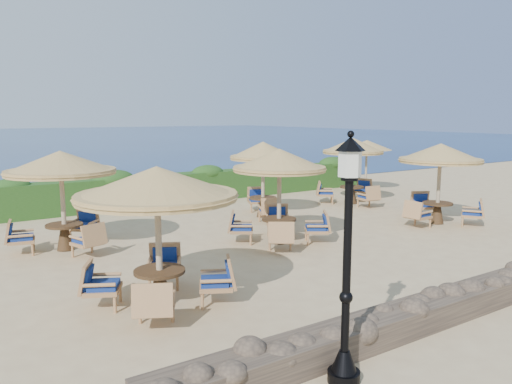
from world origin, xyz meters
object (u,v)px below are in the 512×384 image
object	(u,v)px
extra_parasol	(367,145)
cafe_set_3	(61,179)
cafe_set_2	(440,167)
cafe_set_4	(263,163)
cafe_set_1	(279,181)
lamp_post	(347,272)
cafe_set_5	(353,159)
cafe_set_0	(158,209)

from	to	relation	value
extra_parasol	cafe_set_3	distance (m)	14.53
cafe_set_2	cafe_set_4	bearing A→B (deg)	136.08
cafe_set_1	cafe_set_2	xyz separation A→B (m)	(5.87, -0.82, 0.11)
cafe_set_2	cafe_set_3	bearing A→B (deg)	163.24
lamp_post	cafe_set_2	world-z (taller)	lamp_post
extra_parasol	cafe_set_1	world-z (taller)	cafe_set_1
cafe_set_2	cafe_set_5	bearing A→B (deg)	86.28
cafe_set_0	cafe_set_3	distance (m)	5.11
cafe_set_4	cafe_set_2	bearing A→B (deg)	-43.92
extra_parasol	cafe_set_5	world-z (taller)	cafe_set_5
lamp_post	cafe_set_2	distance (m)	11.03
extra_parasol	cafe_set_5	distance (m)	3.53
cafe_set_4	cafe_set_1	bearing A→B (deg)	-116.87
cafe_set_2	cafe_set_3	size ratio (longest dim) A/B	0.97
lamp_post	cafe_set_4	world-z (taller)	lamp_post
cafe_set_4	extra_parasol	bearing A→B (deg)	17.15
cafe_set_3	cafe_set_0	bearing A→B (deg)	-83.30
cafe_set_0	cafe_set_2	bearing A→B (deg)	9.44
cafe_set_1	cafe_set_5	size ratio (longest dim) A/B	0.99
lamp_post	cafe_set_4	bearing A→B (deg)	61.69
cafe_set_2	cafe_set_4	distance (m)	5.86
cafe_set_1	cafe_set_3	bearing A→B (deg)	154.23
lamp_post	cafe_set_4	size ratio (longest dim) A/B	1.16
cafe_set_5	cafe_set_0	bearing A→B (deg)	-150.67
extra_parasol	cafe_set_0	bearing A→B (deg)	-149.32
cafe_set_2	cafe_set_1	bearing A→B (deg)	172.04
extra_parasol	cafe_set_4	world-z (taller)	cafe_set_4
lamp_post	extra_parasol	xyz separation A→B (m)	(12.60, 12.00, 0.62)
lamp_post	cafe_set_2	xyz separation A→B (m)	(9.46, 5.66, 0.33)
cafe_set_0	cafe_set_2	distance (m)	10.62
cafe_set_3	extra_parasol	bearing A→B (deg)	11.92
extra_parasol	cafe_set_0	distance (m)	15.84
cafe_set_2	cafe_set_4	size ratio (longest dim) A/B	0.97
extra_parasol	cafe_set_3	world-z (taller)	cafe_set_3
cafe_set_0	cafe_set_3	bearing A→B (deg)	96.70
lamp_post	cafe_set_5	xyz separation A→B (m)	(9.74, 9.96, 0.26)
extra_parasol	cafe_set_1	size ratio (longest dim) A/B	0.88
cafe_set_0	cafe_set_4	xyz separation A→B (m)	(6.26, 5.81, 0.03)
extra_parasol	cafe_set_4	xyz separation A→B (m)	(-7.36, -2.27, -0.27)
cafe_set_3	lamp_post	bearing A→B (deg)	-79.84
cafe_set_0	cafe_set_4	distance (m)	8.54
extra_parasol	cafe_set_5	size ratio (longest dim) A/B	0.87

